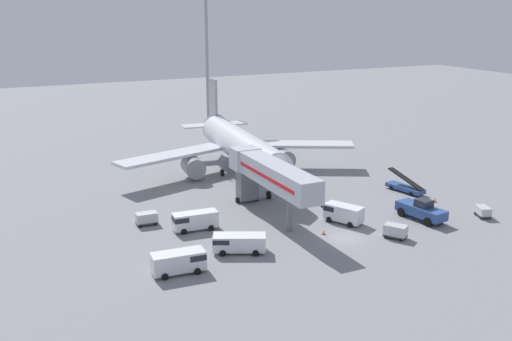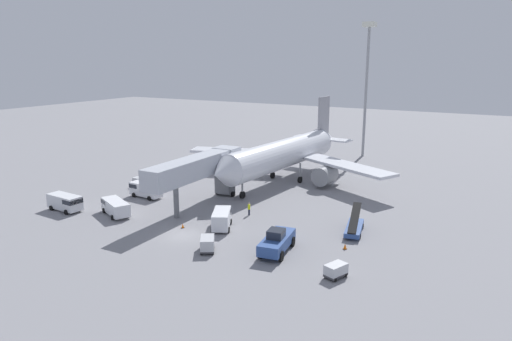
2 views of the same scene
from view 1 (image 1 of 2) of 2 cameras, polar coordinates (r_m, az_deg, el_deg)
name	(u,v)px [view 1 (image 1 of 2)]	position (r m, az deg, el deg)	size (l,w,h in m)	color
ground_plane	(344,238)	(66.78, 8.59, -6.56)	(300.00, 300.00, 0.00)	gray
airplane_at_gate	(240,146)	(88.78, -1.61, 2.40)	(38.40, 36.70, 13.23)	silver
jet_bridge	(268,174)	(71.03, 1.20, -0.33)	(3.47, 18.68, 7.28)	#B2B7C1
pushback_tug	(421,210)	(73.98, 15.87, -3.75)	(3.35, 6.67, 2.63)	#2D4C8E
belt_loader_truck	(405,187)	(84.39, 14.40, -1.55)	(2.89, 6.06, 2.92)	#2D4C8E
service_van_far_left	(343,213)	(71.06, 8.48, -4.09)	(3.86, 5.01, 2.17)	white
service_van_outer_right	(194,220)	(68.29, -6.10, -4.84)	(5.33, 2.33, 2.16)	white
service_van_rear_right	(180,261)	(57.98, -7.45, -8.76)	(5.32, 2.58, 2.18)	silver
service_van_mid_right	(238,242)	(62.08, -1.80, -7.03)	(5.91, 4.25, 1.95)	white
baggage_cart_far_center	(395,231)	(67.63, 13.49, -5.76)	(2.53, 2.84, 1.55)	#38383D
baggage_cart_near_right	(147,218)	(70.83, -10.65, -4.60)	(2.55, 1.52, 1.51)	#38383D
baggage_cart_mid_left	(483,211)	(77.44, 21.32, -3.73)	(1.97, 2.45, 1.34)	#38383D
ground_crew_worker_foreground	(322,201)	(75.94, 6.47, -2.95)	(0.33, 0.33, 1.73)	#1E2333
safety_cone_alpha	(435,200)	(81.21, 17.10, -2.77)	(0.41, 0.41, 0.63)	black
safety_cone_bravo	(324,232)	(67.43, 6.64, -6.01)	(0.36, 0.36, 0.56)	black
apron_light_mast	(207,41)	(113.65, -4.85, 12.50)	(2.40, 2.40, 27.23)	#93969B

